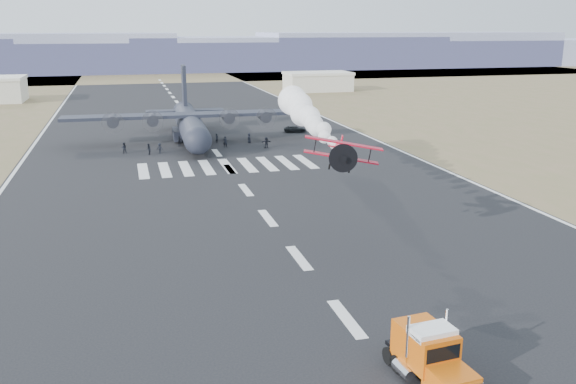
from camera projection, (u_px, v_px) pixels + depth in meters
name	position (u px, v px, depth m)	size (l,w,h in m)	color
ground	(347.00, 319.00, 42.55)	(500.00, 500.00, 0.00)	black
scrub_far	(156.00, 75.00, 256.84)	(500.00, 80.00, 0.00)	olive
runway_markings	(217.00, 153.00, 98.45)	(60.00, 260.00, 0.01)	silver
ridge_seg_d	(151.00, 56.00, 283.09)	(150.00, 50.00, 13.00)	#898EAE
ridge_seg_e	(286.00, 52.00, 299.16)	(150.00, 50.00, 15.00)	#898EAE
ridge_seg_f	(407.00, 49.00, 315.23)	(150.00, 50.00, 17.00)	#898EAE
ridge_seg_g	(516.00, 52.00, 332.09)	(150.00, 50.00, 13.00)	#898EAE
hangar_right	(318.00, 81.00, 193.08)	(20.50, 12.50, 5.90)	beige
semi_truck	(430.00, 355.00, 34.49)	(3.18, 7.89, 3.49)	black
aerobatic_biplane	(342.00, 152.00, 53.88)	(6.92, 6.31, 3.14)	#B50C31
smoke_trail	(299.00, 106.00, 82.98)	(7.85, 36.88, 4.34)	white
transport_aircraft	(190.00, 122.00, 108.55)	(43.46, 35.80, 12.57)	black
support_vehicle	(295.00, 129.00, 117.74)	(2.01, 4.35, 1.21)	black
crew_a	(225.00, 142.00, 102.78)	(0.69, 0.57, 1.89)	black
crew_b	(124.00, 148.00, 97.99)	(0.85, 0.53, 1.76)	black
crew_c	(160.00, 148.00, 97.86)	(1.07, 0.50, 1.65)	black
crew_d	(179.00, 141.00, 103.76)	(1.02, 0.52, 1.74)	black
crew_e	(249.00, 138.00, 106.82)	(0.83, 0.51, 1.71)	black
crew_f	(266.00, 142.00, 102.30)	(1.72, 0.56, 1.85)	black
crew_g	(217.00, 138.00, 106.71)	(0.59, 0.49, 1.63)	black
crew_h	(149.00, 149.00, 96.96)	(0.85, 0.53, 1.75)	black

